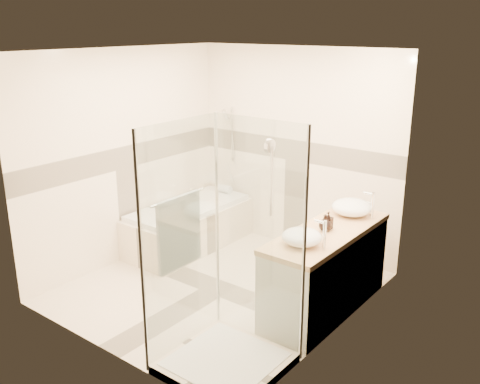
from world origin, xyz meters
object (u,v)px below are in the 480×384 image
Objects in this scene: vanity at (326,270)px; amenity_bottle_a at (328,220)px; vessel_sink_far at (302,237)px; vessel_sink_near at (352,207)px; bathtub at (189,224)px; amenity_bottle_b at (325,223)px; shower_enclosure at (220,306)px.

vanity is 9.52× the size of amenity_bottle_a.
vanity is 4.45× the size of vessel_sink_far.
vanity is 3.92× the size of vessel_sink_near.
vessel_sink_far is (2.13, -0.79, 0.62)m from bathtub.
vanity is at bearing 87.43° from vessel_sink_far.
amenity_bottle_a is (-0.02, 0.04, 0.51)m from vanity.
amenity_bottle_a reaches higher than amenity_bottle_b.
amenity_bottle_b is (0.00, -0.06, -0.01)m from amenity_bottle_a.
vessel_sink_near is (2.13, 0.19, 0.63)m from bathtub.
vessel_sink_near is at bearing 90.00° from amenity_bottle_b.
vessel_sink_near is 0.56m from amenity_bottle_b.
vessel_sink_far is at bearing -20.47° from bathtub.
vessel_sink_near is at bearing 90.00° from amenity_bottle_a.
vessel_sink_far is 0.49m from amenity_bottle_a.
amenity_bottle_a is at bearing -90.00° from vessel_sink_near.
amenity_bottle_a reaches higher than vanity.
vanity is 1.31m from shower_enclosure.
vessel_sink_far is 2.28× the size of amenity_bottle_b.
vanity is 0.74m from vessel_sink_near.
amenity_bottle_b is at bearing 77.71° from shower_enclosure.
shower_enclosure is at bearing -101.76° from amenity_bottle_a.
bathtub is at bearing -174.95° from vessel_sink_near.
vanity is 0.51m from amenity_bottle_a.
vessel_sink_near is 0.98m from vessel_sink_far.
vessel_sink_near is (-0.02, 0.54, 0.51)m from vanity.
shower_enclosure is 0.96m from vessel_sink_far.
vanity reaches higher than bathtub.
amenity_bottle_b is at bearing 90.00° from vessel_sink_far.
bathtub is at bearing 138.90° from shower_enclosure.
shower_enclosure is at bearing -108.28° from vessel_sink_far.
amenity_bottle_b reaches higher than vanity.
shower_enclosure is at bearing -102.97° from vanity.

